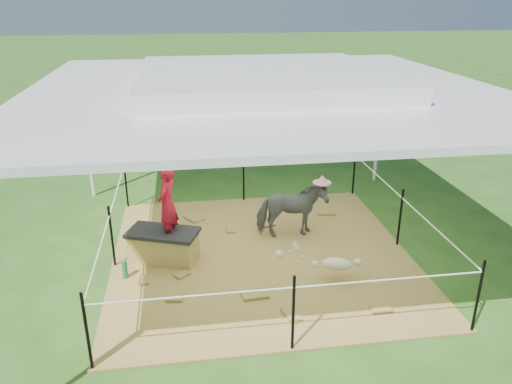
{
  "coord_description": "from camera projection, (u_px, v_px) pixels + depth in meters",
  "views": [
    {
      "loc": [
        -1.11,
        -6.84,
        3.88
      ],
      "look_at": [
        0.0,
        0.6,
        0.85
      ],
      "focal_mm": 35.0,
      "sensor_mm": 36.0,
      "label": 1
    }
  ],
  "objects": [
    {
      "name": "dark_cloth",
      "position": [
        163.0,
        232.0,
        7.54
      ],
      "size": [
        1.18,
        0.88,
        0.05
      ],
      "primitive_type": "cube",
      "rotation": [
        0.0,
        0.0,
        -0.36
      ],
      "color": "black",
      "rests_on": "straw_bale"
    },
    {
      "name": "picnic_table_far",
      "position": [
        382.0,
        103.0,
        16.9
      ],
      "size": [
        2.13,
        2.03,
        0.72
      ],
      "primitive_type": "cube",
      "rotation": [
        0.0,
        0.0,
        -0.64
      ],
      "color": "brown",
      "rests_on": "ground"
    },
    {
      "name": "straw_bale",
      "position": [
        164.0,
        247.0,
        7.63
      ],
      "size": [
        1.1,
        0.81,
        0.44
      ],
      "primitive_type": "cube",
      "rotation": [
        0.0,
        0.0,
        -0.36
      ],
      "color": "#AF953F",
      "rests_on": "hay_patch"
    },
    {
      "name": "foal",
      "position": [
        337.0,
        262.0,
        7.07
      ],
      "size": [
        1.15,
        0.85,
        0.57
      ],
      "primitive_type": null,
      "rotation": [
        0.0,
        0.0,
        -0.3
      ],
      "color": "beige",
      "rests_on": "hay_patch"
    },
    {
      "name": "distant_person",
      "position": [
        282.0,
        114.0,
        14.39
      ],
      "size": [
        0.65,
        0.54,
        1.2
      ],
      "primitive_type": "imported",
      "rotation": [
        0.0,
        0.0,
        3.29
      ],
      "color": "#3790CF",
      "rests_on": "ground"
    },
    {
      "name": "woman",
      "position": [
        167.0,
        198.0,
        7.34
      ],
      "size": [
        0.42,
        0.5,
        1.18
      ],
      "primitive_type": "imported",
      "rotation": [
        0.0,
        0.0,
        -1.93
      ],
      "color": "#B61127",
      "rests_on": "straw_bale"
    },
    {
      "name": "green_bottle",
      "position": [
        125.0,
        269.0,
        7.17
      ],
      "size": [
        0.1,
        0.1,
        0.27
      ],
      "primitive_type": "cylinder",
      "rotation": [
        0.0,
        0.0,
        -0.36
      ],
      "color": "#1A7737",
      "rests_on": "hay_patch"
    },
    {
      "name": "pink_hat",
      "position": [
        292.0,
        179.0,
        8.06
      ],
      "size": [
        0.3,
        0.3,
        0.14
      ],
      "primitive_type": "cylinder",
      "color": "pink",
      "rests_on": "pony"
    },
    {
      "name": "ground",
      "position": [
        262.0,
        256.0,
        7.88
      ],
      "size": [
        90.0,
        90.0,
        0.0
      ],
      "primitive_type": "plane",
      "color": "#2D5919",
      "rests_on": "ground"
    },
    {
      "name": "canopy_tent",
      "position": [
        262.0,
        84.0,
        6.87
      ],
      "size": [
        6.3,
        6.3,
        2.9
      ],
      "color": "silver",
      "rests_on": "ground"
    },
    {
      "name": "hay_patch",
      "position": [
        262.0,
        255.0,
        7.87
      ],
      "size": [
        4.6,
        4.6,
        0.03
      ],
      "primitive_type": "cube",
      "color": "brown",
      "rests_on": "ground"
    },
    {
      "name": "pony",
      "position": [
        291.0,
        210.0,
        8.27
      ],
      "size": [
        1.16,
        0.56,
        0.96
      ],
      "primitive_type": "imported",
      "rotation": [
        0.0,
        0.0,
        1.61
      ],
      "color": "#494A4E",
      "rests_on": "hay_patch"
    },
    {
      "name": "picnic_table_near",
      "position": [
        287.0,
        108.0,
        15.92
      ],
      "size": [
        2.27,
        1.84,
        0.84
      ],
      "primitive_type": "cube",
      "rotation": [
        0.0,
        0.0,
        0.2
      ],
      "color": "#52371C",
      "rests_on": "ground"
    },
    {
      "name": "rope_fence",
      "position": [
        262.0,
        219.0,
        7.64
      ],
      "size": [
        4.54,
        4.54,
        1.0
      ],
      "color": "black",
      "rests_on": "ground"
    },
    {
      "name": "trash_barrel",
      "position": [
        354.0,
        127.0,
        13.44
      ],
      "size": [
        0.81,
        0.81,
        0.95
      ],
      "primitive_type": "cylinder",
      "rotation": [
        0.0,
        0.0,
        0.42
      ],
      "color": "blue",
      "rests_on": "ground"
    }
  ]
}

